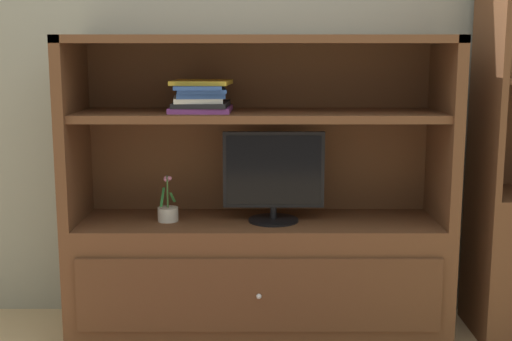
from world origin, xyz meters
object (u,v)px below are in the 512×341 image
tv_monitor (271,176)px  upright_book_row (512,47)px  potted_plant (165,212)px  magazine_stack (197,96)px  media_console (256,242)px

tv_monitor → upright_book_row: upright_book_row is taller
potted_plant → magazine_stack: (0.16, 0.02, 0.55)m
tv_monitor → media_console: bearing=153.3°
potted_plant → upright_book_row: (1.61, 0.02, 0.77)m
media_console → potted_plant: (-0.43, -0.03, 0.16)m
media_console → magazine_stack: media_console is taller
tv_monitor → potted_plant: size_ratio=2.17×
tv_monitor → potted_plant: 0.53m
upright_book_row → magazine_stack: bearing=-179.9°
media_console → magazine_stack: (-0.27, -0.01, 0.71)m
media_console → magazine_stack: size_ratio=4.97×
tv_monitor → magazine_stack: magazine_stack is taller
media_console → upright_book_row: 1.50m
upright_book_row → media_console: bearing=179.7°
media_console → upright_book_row: bearing=-0.3°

